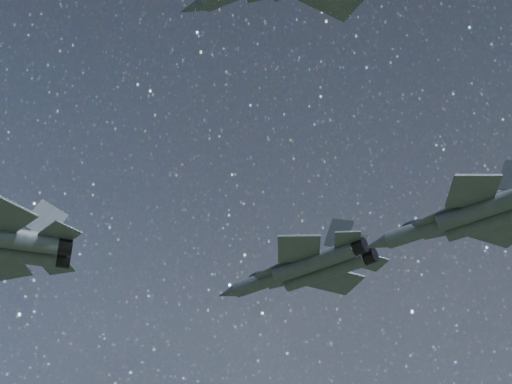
# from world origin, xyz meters

# --- Properties ---
(jet_left) EXTENTS (17.67, 11.61, 4.54)m
(jet_left) POSITION_xyz_m (1.83, 11.18, 144.47)
(jet_left) COLOR #333C40
(jet_slot) EXTENTS (17.50, 11.56, 4.47)m
(jet_slot) POSITION_xyz_m (17.05, 3.19, 143.30)
(jet_slot) COLOR #333C40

